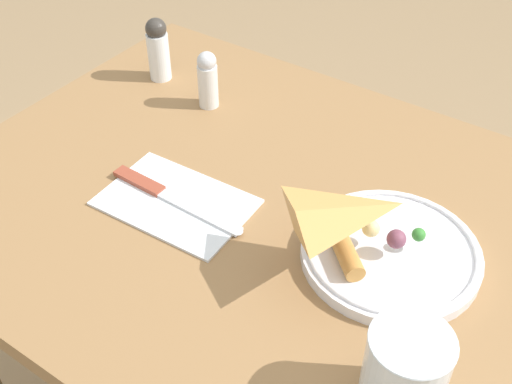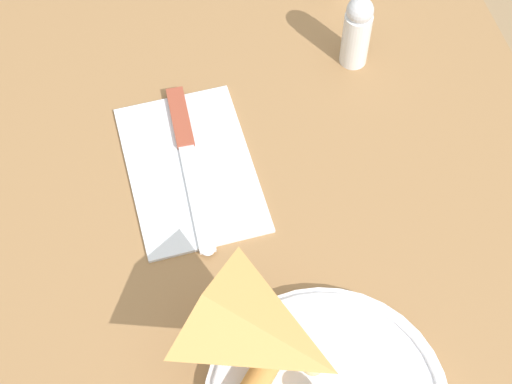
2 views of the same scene
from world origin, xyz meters
The scene contains 4 objects.
dining_table centered at (0.00, 0.00, 0.64)m, with size 1.01×0.69×0.77m.
napkin_folded centered at (-0.15, -0.06, 0.77)m, with size 0.21×0.14×0.00m.
butter_knife centered at (-0.16, -0.06, 0.78)m, with size 0.22×0.02×0.01m.
salt_shaker centered at (-0.26, 0.15, 0.82)m, with size 0.03×0.03×0.10m.
Camera 2 is at (0.32, -0.10, 1.48)m, focal length 55.00 mm.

